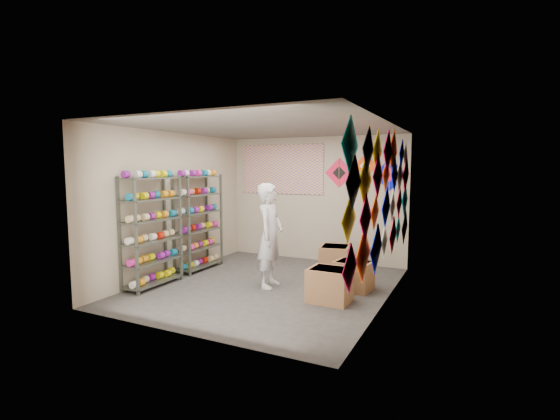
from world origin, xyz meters
The scene contains 12 objects.
ground centered at (0.00, 0.00, 0.00)m, with size 4.50×4.50×0.00m, color #35312E.
room_walls centered at (0.00, 0.00, 1.64)m, with size 4.50×4.50×4.50m.
shelf_rack_front centered at (-1.78, -0.85, 0.95)m, with size 0.40×1.10×1.90m, color #4C5147.
shelf_rack_back centered at (-1.78, 0.45, 0.95)m, with size 0.40×1.10×1.90m, color #4C5147.
string_spools centered at (-1.78, -0.20, 1.05)m, with size 0.12×2.36×0.12m.
kite_wall_display centered at (1.98, 0.04, 1.64)m, with size 0.05×4.38×2.07m.
back_wall_kites centered at (1.10, 2.24, 1.95)m, with size 1.70×0.02×0.75m.
poster centered at (-0.80, 2.23, 2.00)m, with size 2.00×0.01×1.10m, color #7A489C.
shopkeeper centered at (0.05, 0.01, 0.89)m, with size 0.49×0.69×1.78m, color silver.
carton_a centered at (1.23, -0.30, 0.26)m, with size 0.62×0.52×0.52m, color #9F6C45.
carton_b centered at (1.39, 0.45, 0.24)m, with size 0.59×0.48×0.48m, color #9F6C45.
carton_c centered at (0.76, 1.38, 0.26)m, with size 0.55×0.60×0.53m, color #9F6C45.
Camera 1 is at (3.18, -6.04, 2.05)m, focal length 26.00 mm.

